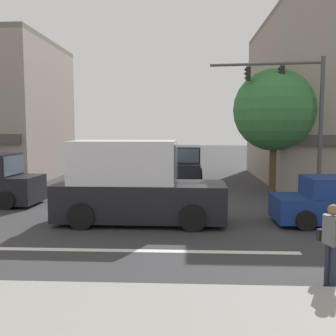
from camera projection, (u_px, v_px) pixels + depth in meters
ground_plane at (141, 219)px, 13.64m from camera, size 120.00×120.00×0.00m
lane_marking_stripe at (125, 250)px, 10.16m from camera, size 9.00×0.24×0.01m
street_tree at (274, 110)px, 18.21m from camera, size 3.80×3.80×5.90m
utility_pole_far_right at (300, 100)px, 19.66m from camera, size 1.40×0.22×8.86m
traffic_light_mast at (298, 105)px, 17.04m from camera, size 4.86×0.75×6.20m
van_crossing_leftbound at (185, 165)px, 22.94m from camera, size 2.15×4.65×2.11m
box_truck_crossing_center at (134, 186)px, 13.05m from camera, size 5.63×2.30×2.75m
sedan_approaching_near at (336, 203)px, 12.88m from camera, size 4.14×1.96×1.58m
pedestrian_foreground_with_bag at (331, 240)px, 7.78m from camera, size 0.36×0.69×1.67m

